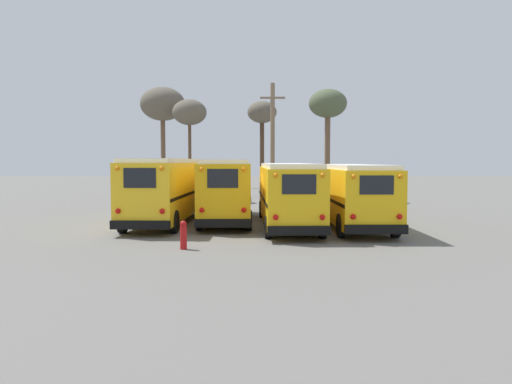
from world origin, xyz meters
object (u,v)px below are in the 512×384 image
Objects in this scene: school_bus_1 at (227,188)px; fire_hydrant at (183,235)px; bare_tree_0 at (262,115)px; bare_tree_1 at (328,107)px; bare_tree_3 at (163,105)px; utility_pole at (272,143)px; school_bus_2 at (287,192)px; bare_tree_2 at (190,114)px; school_bus_3 at (351,193)px; school_bus_0 at (165,188)px.

fire_hydrant is (-0.97, -8.40, -1.23)m from school_bus_1.
bare_tree_1 reaches higher than bare_tree_0.
bare_tree_3 is at bearing 171.53° from bare_tree_1.
utility_pole is 19.01m from fire_hydrant.
bare_tree_2 is (-6.99, 15.42, 5.26)m from school_bus_2.
school_bus_1 is at bearing -95.29° from bare_tree_0.
school_bus_3 reaches higher than fire_hydrant.
school_bus_3 is at bearing -93.18° from bare_tree_1.
bare_tree_1 is (10.11, 14.78, 5.70)m from school_bus_0.
utility_pole is 0.98× the size of bare_tree_1.
school_bus_1 is at bearing 162.22° from school_bus_3.
school_bus_2 is 1.18× the size of bare_tree_1.
utility_pole is (5.64, 10.74, 2.71)m from school_bus_0.
school_bus_0 is at bearing -78.36° from bare_tree_3.
bare_tree_1 reaches higher than fire_hydrant.
school_bus_0 is 18.19m from bare_tree_3.
fire_hydrant is at bearing -137.91° from school_bus_3.
school_bus_1 is 3.67m from school_bus_2.
school_bus_0 is 9.61× the size of fire_hydrant.
bare_tree_2 reaches higher than school_bus_3.
bare_tree_1 is at bearing 55.65° from school_bus_0.
school_bus_3 is at bearing 42.09° from fire_hydrant.
bare_tree_0 is at bearing 84.71° from school_bus_1.
school_bus_1 is 20.27m from bare_tree_0.
bare_tree_0 is at bearing 76.50° from school_bus_0.
bare_tree_0 is (-1.28, 21.41, 5.65)m from school_bus_2.
school_bus_1 is 8.54m from fire_hydrant.
bare_tree_1 is (5.24, -5.51, 0.18)m from bare_tree_0.
bare_tree_0 is at bearing 46.37° from bare_tree_2.
bare_tree_0 is 7.60m from bare_tree_1.
school_bus_3 is 9.77× the size of fire_hydrant.
bare_tree_0 reaches higher than school_bus_3.
school_bus_3 is 19.13m from bare_tree_2.
bare_tree_3 reaches higher than bare_tree_2.
school_bus_2 is at bearing -61.80° from bare_tree_3.
bare_tree_3 is at bearing 146.34° from utility_pole.
school_bus_2 is at bearing 57.70° from fire_hydrant.
school_bus_0 reaches higher than school_bus_3.
utility_pole is at bearing -33.66° from bare_tree_3.
school_bus_3 is 1.14× the size of bare_tree_1.
fire_hydrant is (-3.54, -18.26, -3.97)m from utility_pole.
school_bus_2 is 1.12× the size of bare_tree_3.
bare_tree_0 is 28.76m from fire_hydrant.
school_bus_3 is (9.22, -1.09, -0.15)m from school_bus_0.
utility_pole is 9.99m from bare_tree_0.
school_bus_1 is at bearing -67.68° from bare_tree_3.
utility_pole reaches higher than school_bus_2.
fire_hydrant is (-7.12, -6.43, -1.12)m from school_bus_3.
bare_tree_1 is (3.96, 15.91, 5.83)m from school_bus_2.
bare_tree_1 reaches higher than school_bus_3.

